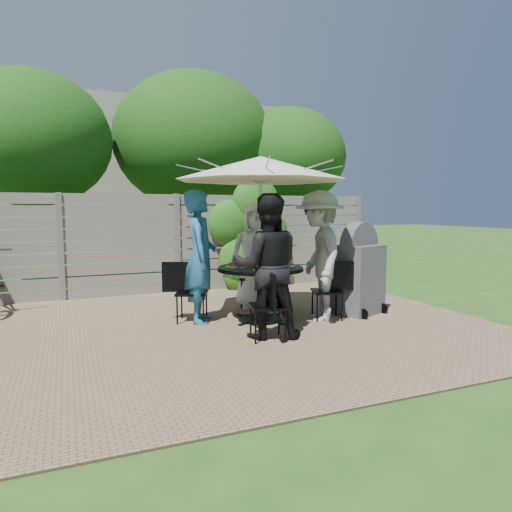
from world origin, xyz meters
name	(u,v)px	position (x,y,z in m)	size (l,w,h in m)	color
backyard_envelope	(129,177)	(0.09, 10.29, 2.61)	(60.00, 60.00, 5.00)	#28531A
patio_table	(260,283)	(0.57, 0.40, 0.54)	(1.48, 1.48, 0.77)	black
umbrella	(260,169)	(0.57, 0.40, 2.12)	(2.97, 2.97, 2.29)	silver
chair_back	(255,289)	(0.87, 1.32, 0.29)	(0.62, 0.74, 0.97)	black
person_back	(256,256)	(0.83, 1.19, 0.84)	(0.82, 0.53, 1.68)	white
chair_left	(191,304)	(-0.34, 0.70, 0.26)	(0.65, 0.54, 0.85)	black
person_left	(200,257)	(-0.22, 0.66, 0.92)	(0.67, 0.44, 1.83)	#20618D
chair_front	(268,320)	(0.28, -0.52, 0.26)	(0.49, 0.65, 0.85)	black
person_front	(267,267)	(0.32, -0.39, 0.88)	(0.86, 0.67, 1.76)	black
chair_right	(328,302)	(1.49, 0.11, 0.25)	(0.64, 0.51, 0.84)	black
person_right	(319,256)	(1.36, 0.15, 0.92)	(1.18, 0.68, 1.83)	#9E9E99
plate_back	(258,262)	(0.68, 0.74, 0.80)	(0.26, 0.26, 0.06)	white
plate_left	(235,265)	(0.23, 0.51, 0.80)	(0.26, 0.26, 0.06)	white
plate_front	(263,268)	(0.46, 0.06, 0.80)	(0.26, 0.26, 0.06)	white
plate_right	(286,265)	(0.92, 0.29, 0.80)	(0.26, 0.26, 0.06)	white
glass_back	(252,260)	(0.55, 0.68, 0.84)	(0.07, 0.07, 0.14)	silver
glass_left	(242,263)	(0.29, 0.38, 0.84)	(0.07, 0.07, 0.14)	silver
glass_right	(278,261)	(0.85, 0.42, 0.84)	(0.07, 0.07, 0.14)	silver
syrup_jug	(256,261)	(0.53, 0.47, 0.85)	(0.09, 0.09, 0.16)	#59280C
coffee_cup	(266,261)	(0.74, 0.58, 0.83)	(0.08, 0.08, 0.12)	#C6B293
bbq_grill	(359,273)	(2.09, 0.24, 0.63)	(0.82, 0.72, 1.38)	#56575B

